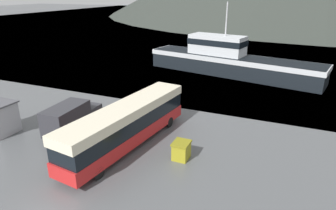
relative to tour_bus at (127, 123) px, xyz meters
name	(u,v)px	position (x,y,z in m)	size (l,w,h in m)	color
water_surface	(276,17)	(0.55, 128.88, -1.86)	(240.00, 240.00, 0.00)	slate
tour_bus	(127,123)	(0.00, 0.00, 0.00)	(4.01, 13.17, 3.31)	red
delivery_van	(71,117)	(-5.64, 0.23, -0.54)	(2.30, 5.92, 2.50)	#2D2D33
fishing_boat	(229,60)	(2.47, 24.05, 0.16)	(25.22, 9.45, 9.85)	black
storage_bin	(181,150)	(4.51, -0.26, -1.19)	(1.17, 1.32, 1.31)	olive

